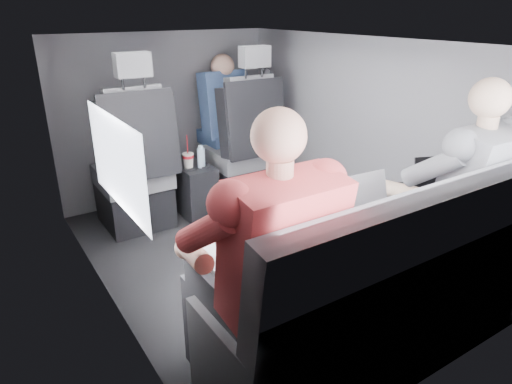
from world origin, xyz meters
TOP-DOWN VIEW (x-y plane):
  - floor at (0.00, 0.00)m, footprint 2.60×2.60m
  - ceiling at (0.00, 0.00)m, footprint 2.60×2.60m
  - panel_left at (-0.90, 0.00)m, footprint 0.02×2.60m
  - panel_right at (0.90, 0.00)m, footprint 0.02×2.60m
  - panel_front at (0.00, 1.30)m, footprint 1.80×0.02m
  - panel_back at (0.00, -1.30)m, footprint 1.80×0.02m
  - side_window at (-0.88, -0.30)m, footprint 0.02×0.75m
  - seatbelt at (0.45, 0.67)m, footprint 0.35×0.11m
  - front_seat_left at (-0.45, 0.84)m, footprint 0.52×0.58m
  - front_seat_right at (0.45, 0.84)m, footprint 0.52×0.58m
  - center_console at (0.00, 0.88)m, footprint 0.24×0.48m
  - rear_bench at (0.00, -1.06)m, footprint 1.60×0.57m
  - soda_cup at (-0.06, 0.79)m, footprint 0.08×0.08m
  - water_bottle at (0.04, 0.76)m, footprint 0.06×0.06m
  - laptop_white at (-0.55, -0.79)m, footprint 0.37×0.35m
  - laptop_silver at (-0.01, -0.78)m, footprint 0.38×0.35m
  - laptop_black at (0.62, -0.79)m, footprint 0.40×0.41m
  - passenger_rear_left at (-0.58, -0.97)m, footprint 0.51×0.63m
  - passenger_rear_right at (0.57, -0.97)m, footprint 0.51×0.63m
  - passenger_front_right at (0.43, 1.10)m, footprint 0.38×0.38m

SIDE VIEW (x-z plane):
  - floor at x=0.00m, z-range 0.00..0.00m
  - center_console at x=0.00m, z-range 0.00..0.41m
  - rear_bench at x=0.00m, z-range -0.15..0.77m
  - front_seat_left at x=-0.45m, z-range -0.23..1.03m
  - front_seat_right at x=0.45m, z-range -0.23..1.03m
  - soda_cup at x=-0.06m, z-range 0.34..0.59m
  - water_bottle at x=0.04m, z-range 0.39..0.56m
  - laptop_black at x=0.62m, z-range 0.51..0.75m
  - passenger_rear_left at x=-0.58m, z-range 0.02..1.25m
  - passenger_rear_right at x=0.57m, z-range 0.01..1.26m
  - laptop_silver at x=-0.01m, z-range 0.51..0.76m
  - laptop_white at x=-0.55m, z-range 0.51..0.77m
  - panel_left at x=-0.90m, z-range 0.00..1.35m
  - panel_right at x=0.90m, z-range 0.00..1.35m
  - panel_front at x=0.00m, z-range 0.00..1.35m
  - panel_back at x=0.00m, z-range 0.00..1.35m
  - passenger_front_right at x=0.43m, z-range 0.37..1.12m
  - seatbelt at x=0.45m, z-range 0.50..1.10m
  - side_window at x=-0.88m, z-range 0.69..1.11m
  - ceiling at x=0.00m, z-range 1.35..1.35m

